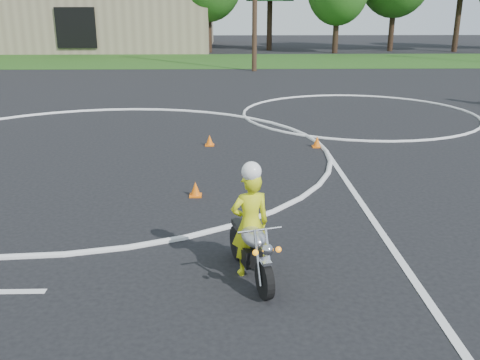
{
  "coord_description": "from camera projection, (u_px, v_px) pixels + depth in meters",
  "views": [
    {
      "loc": [
        3.44,
        -10.34,
        3.62
      ],
      "look_at": [
        3.62,
        -2.64,
        1.1
      ],
      "focal_mm": 40.0,
      "sensor_mm": 36.0,
      "label": 1
    }
  ],
  "objects": [
    {
      "name": "ground",
      "position": [
        60.0,
        192.0,
        10.88
      ],
      "size": [
        120.0,
        120.0,
        0.0
      ],
      "primitive_type": "plane",
      "color": "black",
      "rests_on": "ground"
    },
    {
      "name": "grass_strip",
      "position": [
        177.0,
        61.0,
        36.53
      ],
      "size": [
        120.0,
        10.0,
        0.02
      ],
      "primitive_type": "cube",
      "color": "#1E4714",
      "rests_on": "ground"
    },
    {
      "name": "course_markings",
      "position": [
        183.0,
        140.0,
        15.06
      ],
      "size": [
        19.05,
        19.05,
        0.12
      ],
      "color": "silver",
      "rests_on": "ground"
    },
    {
      "name": "primary_motorcycle",
      "position": [
        251.0,
        249.0,
        7.34
      ],
      "size": [
        0.68,
        1.66,
        0.9
      ],
      "rotation": [
        0.0,
        0.0,
        0.28
      ],
      "color": "black",
      "rests_on": "ground"
    },
    {
      "name": "rider_primary_grp",
      "position": [
        250.0,
        221.0,
        7.35
      ],
      "size": [
        0.63,
        0.5,
        1.66
      ],
      "rotation": [
        0.0,
        0.0,
        0.28
      ],
      "color": "#D2DB17",
      "rests_on": "ground"
    },
    {
      "name": "traffic_cones",
      "position": [
        261.0,
        158.0,
        12.85
      ],
      "size": [
        18.04,
        6.07,
        0.3
      ],
      "color": "orange",
      "rests_on": "ground"
    }
  ]
}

